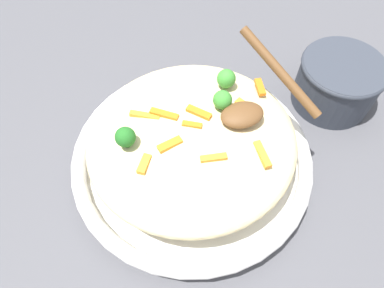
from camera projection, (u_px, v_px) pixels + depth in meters
The scene contains 18 objects.
ground_plane at pixel (192, 167), 0.52m from camera, with size 2.40×2.40×0.00m, color #4C4C51.
serving_bowl at pixel (192, 159), 0.50m from camera, with size 0.34×0.34×0.05m.
pasta_mound at pixel (192, 140), 0.46m from camera, with size 0.28×0.27×0.06m, color beige.
carrot_piece_0 at pixel (190, 125), 0.44m from camera, with size 0.03×0.01×0.01m, color orange.
carrot_piece_1 at pixel (262, 154), 0.42m from camera, with size 0.04×0.01×0.01m, color orange.
carrot_piece_2 at pixel (145, 115), 0.45m from camera, with size 0.04×0.01×0.01m, color orange.
carrot_piece_3 at pixel (199, 113), 0.44m from camera, with size 0.03×0.01×0.01m, color orange.
carrot_piece_4 at pixel (164, 115), 0.45m from camera, with size 0.04×0.01×0.01m, color orange.
carrot_piece_5 at pixel (214, 158), 0.41m from camera, with size 0.03×0.01×0.01m, color orange.
carrot_piece_6 at pixel (170, 144), 0.42m from camera, with size 0.03×0.01×0.01m, color orange.
carrot_piece_7 at pixel (245, 106), 0.46m from camera, with size 0.03×0.01×0.01m, color orange.
carrot_piece_8 at pixel (144, 164), 0.41m from camera, with size 0.03×0.01×0.01m, color orange.
carrot_piece_9 at pixel (260, 87), 0.48m from camera, with size 0.03×0.01×0.01m, color orange.
broccoli_floret_0 at pixel (226, 79), 0.47m from camera, with size 0.03×0.03×0.03m.
broccoli_floret_1 at pixel (222, 100), 0.44m from camera, with size 0.02×0.02×0.03m.
broccoli_floret_2 at pixel (125, 136), 0.41m from camera, with size 0.03×0.03×0.03m.
serving_spoon at pixel (255, 100), 0.44m from camera, with size 0.12×0.13×0.07m.
companion_bowl at pixel (338, 81), 0.56m from camera, with size 0.13×0.13×0.08m.
Camera 1 is at (-0.08, -0.25, 0.46)m, focal length 32.53 mm.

